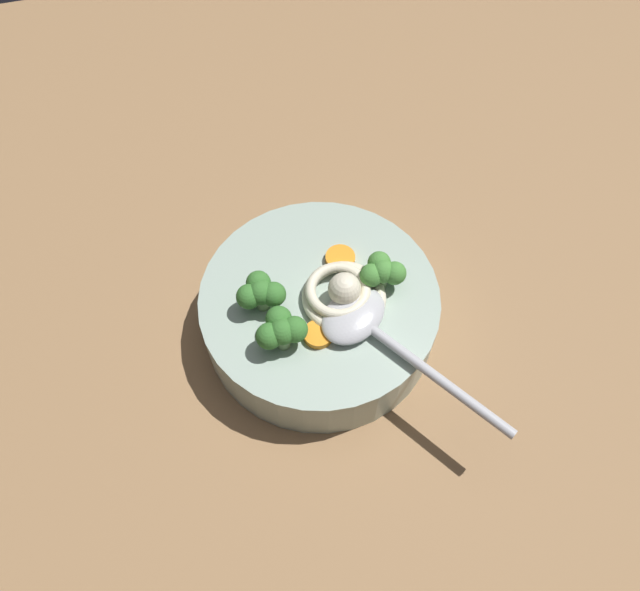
# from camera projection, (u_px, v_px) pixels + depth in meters

# --- Properties ---
(table_slab) EXTENTS (1.23, 1.23, 0.04)m
(table_slab) POSITION_uv_depth(u_px,v_px,m) (330.00, 370.00, 0.55)
(table_slab) COLOR #936D47
(table_slab) RESTS_ON ground
(soup_bowl) EXTENTS (0.20, 0.20, 0.05)m
(soup_bowl) POSITION_uv_depth(u_px,v_px,m) (320.00, 311.00, 0.53)
(soup_bowl) COLOR #9EB2A3
(soup_bowl) RESTS_ON table_slab
(noodle_pile) EXTENTS (0.08, 0.08, 0.03)m
(noodle_pile) POSITION_uv_depth(u_px,v_px,m) (343.00, 293.00, 0.49)
(noodle_pile) COLOR beige
(noodle_pile) RESTS_ON soup_bowl
(soup_spoon) EXTENTS (0.12, 0.16, 0.02)m
(soup_spoon) POSITION_uv_depth(u_px,v_px,m) (367.00, 325.00, 0.48)
(soup_spoon) COLOR #B7B7BC
(soup_spoon) RESTS_ON soup_bowl
(broccoli_floret_right) EXTENTS (0.04, 0.03, 0.03)m
(broccoli_floret_right) POSITION_uv_depth(u_px,v_px,m) (260.00, 292.00, 0.48)
(broccoli_floret_right) COLOR #7A9E60
(broccoli_floret_right) RESTS_ON soup_bowl
(broccoli_floret_far) EXTENTS (0.04, 0.04, 0.03)m
(broccoli_floret_far) POSITION_uv_depth(u_px,v_px,m) (281.00, 329.00, 0.46)
(broccoli_floret_far) COLOR #7A9E60
(broccoli_floret_far) RESTS_ON soup_bowl
(broccoli_floret_near_spoon) EXTENTS (0.04, 0.03, 0.03)m
(broccoli_floret_near_spoon) POSITION_uv_depth(u_px,v_px,m) (382.00, 271.00, 0.49)
(broccoli_floret_near_spoon) COLOR #7A9E60
(broccoli_floret_near_spoon) RESTS_ON soup_bowl
(carrot_slice_extra_a) EXTENTS (0.02, 0.02, 0.01)m
(carrot_slice_extra_a) POSITION_uv_depth(u_px,v_px,m) (318.00, 334.00, 0.48)
(carrot_slice_extra_a) COLOR orange
(carrot_slice_extra_a) RESTS_ON soup_bowl
(carrot_slice_beside_noodles) EXTENTS (0.03, 0.03, 0.01)m
(carrot_slice_beside_noodles) POSITION_uv_depth(u_px,v_px,m) (340.00, 259.00, 0.52)
(carrot_slice_beside_noodles) COLOR orange
(carrot_slice_beside_noodles) RESTS_ON soup_bowl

